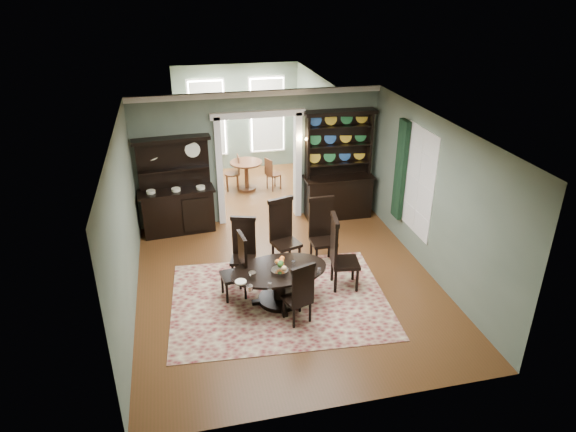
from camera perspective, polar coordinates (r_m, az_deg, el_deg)
name	(u,v)px	position (r m, az deg, el deg)	size (l,w,h in m)	color
room	(288,208)	(8.90, 0.02, 0.89)	(5.51, 6.01, 3.01)	brown
parlor	(242,126)	(14.01, -5.09, 9.88)	(3.51, 3.50, 3.01)	brown
doorway_trim	(259,152)	(11.58, -3.28, 7.06)	(2.08, 0.25, 2.57)	white
right_window	(410,176)	(10.52, 13.39, 4.33)	(0.15, 1.47, 2.12)	white
wall_sconce	(302,140)	(11.55, 1.52, 8.45)	(0.27, 0.21, 0.21)	gold
rug	(279,300)	(9.25, -0.95, -9.28)	(3.78, 2.86, 0.01)	maroon
dining_table	(279,279)	(8.97, -0.97, -7.03)	(1.80, 1.73, 0.67)	black
centerpiece	(280,269)	(8.74, -0.93, -5.87)	(1.49, 0.96, 0.24)	silver
chair_far_left	(244,247)	(9.60, -4.97, -3.46)	(0.57, 0.55, 1.24)	black
chair_far_mid	(283,231)	(9.99, -0.55, -1.63)	(0.63, 0.61, 1.38)	black
chair_far_right	(322,229)	(10.11, 3.78, -1.41)	(0.52, 0.48, 1.35)	black
chair_end_left	(238,265)	(9.08, -5.53, -5.41)	(0.48, 0.50, 1.21)	black
chair_end_right	(339,251)	(9.27, 5.70, -3.90)	(0.57, 0.60, 1.43)	black
chair_near	(300,293)	(8.38, 1.38, -8.51)	(0.53, 0.51, 1.14)	black
sideboard	(177,200)	(11.52, -12.23, 1.76)	(1.67, 0.71, 2.15)	black
welsh_dresser	(338,179)	(11.99, 5.58, 4.07)	(1.63, 0.62, 2.53)	black
parlor_table	(246,172)	(13.59, -4.64, 4.94)	(0.85, 0.85, 0.78)	#583119
parlor_chair_left	(234,172)	(13.65, -5.97, 4.93)	(0.40, 0.40, 0.94)	#583119
parlor_chair_right	(272,173)	(13.59, -1.81, 4.80)	(0.42, 0.41, 0.87)	#583119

